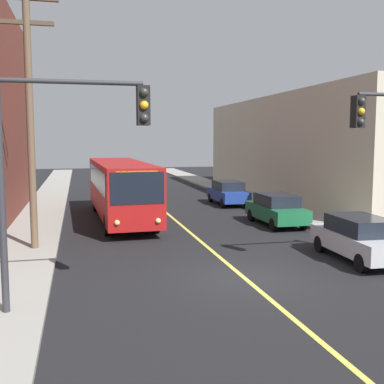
# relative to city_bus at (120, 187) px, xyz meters

# --- Properties ---
(ground_plane) EXTENTS (120.00, 120.00, 0.00)m
(ground_plane) POSITION_rel_city_bus_xyz_m (2.89, -12.17, -1.82)
(ground_plane) COLOR black
(sidewalk_left) EXTENTS (2.50, 90.00, 0.15)m
(sidewalk_left) POSITION_rel_city_bus_xyz_m (-4.36, -2.17, -1.74)
(sidewalk_left) COLOR gray
(sidewalk_left) RESTS_ON ground
(sidewalk_right) EXTENTS (2.50, 90.00, 0.15)m
(sidewalk_right) POSITION_rel_city_bus_xyz_m (10.14, -2.17, -1.74)
(sidewalk_right) COLOR gray
(sidewalk_right) RESTS_ON ground
(lane_stripe_center) EXTENTS (0.16, 60.00, 0.01)m
(lane_stripe_center) POSITION_rel_city_bus_xyz_m (2.89, 2.83, -1.81)
(lane_stripe_center) COLOR #D8CC4C
(lane_stripe_center) RESTS_ON ground
(building_right_warehouse) EXTENTS (12.00, 27.60, 7.60)m
(building_right_warehouse) POSITION_rel_city_bus_xyz_m (17.39, 7.47, 1.98)
(building_right_warehouse) COLOR beige
(building_right_warehouse) RESTS_ON ground
(city_bus) EXTENTS (2.98, 12.23, 3.20)m
(city_bus) POSITION_rel_city_bus_xyz_m (0.00, 0.00, 0.00)
(city_bus) COLOR maroon
(city_bus) RESTS_ON ground
(parked_car_silver) EXTENTS (1.94, 4.46, 1.62)m
(parked_car_silver) POSITION_rel_city_bus_xyz_m (7.77, -10.94, -0.98)
(parked_car_silver) COLOR #B7B7BC
(parked_car_silver) RESTS_ON ground
(parked_car_green) EXTENTS (1.85, 4.42, 1.62)m
(parked_car_green) POSITION_rel_city_bus_xyz_m (7.72, -3.50, -0.98)
(parked_car_green) COLOR #196038
(parked_car_green) RESTS_ON ground
(parked_car_blue) EXTENTS (1.84, 4.41, 1.62)m
(parked_car_blue) POSITION_rel_city_bus_xyz_m (7.63, 4.46, -0.98)
(parked_car_blue) COLOR navy
(parked_car_blue) RESTS_ON ground
(utility_pole_near) EXTENTS (2.40, 0.28, 10.17)m
(utility_pole_near) POSITION_rel_city_bus_xyz_m (-3.98, -6.74, 3.92)
(utility_pole_near) COLOR brown
(utility_pole_near) RESTS_ON sidewalk_left
(traffic_signal_left_corner) EXTENTS (3.75, 0.48, 6.00)m
(traffic_signal_left_corner) POSITION_rel_city_bus_xyz_m (-2.52, -13.96, 2.49)
(traffic_signal_left_corner) COLOR #2D2D33
(traffic_signal_left_corner) RESTS_ON sidewalk_left
(fire_hydrant) EXTENTS (0.44, 0.26, 0.84)m
(fire_hydrant) POSITION_rel_city_bus_xyz_m (9.74, -8.37, -1.23)
(fire_hydrant) COLOR red
(fire_hydrant) RESTS_ON sidewalk_right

